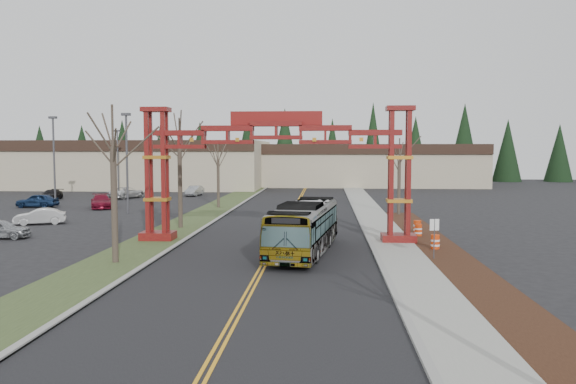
# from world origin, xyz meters

# --- Properties ---
(ground) EXTENTS (200.00, 200.00, 0.00)m
(ground) POSITION_xyz_m (0.00, 0.00, 0.00)
(ground) COLOR black
(ground) RESTS_ON ground
(road) EXTENTS (12.00, 110.00, 0.02)m
(road) POSITION_xyz_m (0.00, 25.00, 0.01)
(road) COLOR black
(road) RESTS_ON ground
(lane_line_left) EXTENTS (0.12, 100.00, 0.01)m
(lane_line_left) POSITION_xyz_m (-0.12, 25.00, 0.03)
(lane_line_left) COLOR orange
(lane_line_left) RESTS_ON road
(lane_line_right) EXTENTS (0.12, 100.00, 0.01)m
(lane_line_right) POSITION_xyz_m (0.12, 25.00, 0.03)
(lane_line_right) COLOR orange
(lane_line_right) RESTS_ON road
(curb_right) EXTENTS (0.30, 110.00, 0.15)m
(curb_right) POSITION_xyz_m (6.15, 25.00, 0.07)
(curb_right) COLOR gray
(curb_right) RESTS_ON ground
(sidewalk_right) EXTENTS (2.60, 110.00, 0.14)m
(sidewalk_right) POSITION_xyz_m (7.60, 25.00, 0.08)
(sidewalk_right) COLOR gray
(sidewalk_right) RESTS_ON ground
(landscape_strip) EXTENTS (2.60, 50.00, 0.12)m
(landscape_strip) POSITION_xyz_m (10.20, 10.00, 0.06)
(landscape_strip) COLOR black
(landscape_strip) RESTS_ON ground
(grass_median) EXTENTS (4.00, 110.00, 0.08)m
(grass_median) POSITION_xyz_m (-8.00, 25.00, 0.04)
(grass_median) COLOR #334422
(grass_median) RESTS_ON ground
(curb_left) EXTENTS (0.30, 110.00, 0.15)m
(curb_left) POSITION_xyz_m (-6.15, 25.00, 0.07)
(curb_left) COLOR gray
(curb_left) RESTS_ON ground
(gateway_arch) EXTENTS (18.20, 1.60, 8.90)m
(gateway_arch) POSITION_xyz_m (0.00, 18.00, 5.98)
(gateway_arch) COLOR #580B10
(gateway_arch) RESTS_ON ground
(retail_building_west) EXTENTS (46.00, 22.30, 7.50)m
(retail_building_west) POSITION_xyz_m (-30.00, 71.96, 3.76)
(retail_building_west) COLOR tan
(retail_building_west) RESTS_ON ground
(retail_building_east) EXTENTS (38.00, 20.30, 7.00)m
(retail_building_east) POSITION_xyz_m (10.00, 79.95, 3.51)
(retail_building_east) COLOR tan
(retail_building_east) RESTS_ON ground
(conifer_treeline) EXTENTS (116.10, 5.60, 13.00)m
(conifer_treeline) POSITION_xyz_m (0.25, 92.00, 6.49)
(conifer_treeline) COLOR black
(conifer_treeline) RESTS_ON ground
(transit_bus) EXTENTS (4.08, 11.24, 3.06)m
(transit_bus) POSITION_xyz_m (2.00, 14.00, 1.53)
(transit_bus) COLOR #B7BABF
(transit_bus) RESTS_ON ground
(silver_sedan) EXTENTS (2.53, 5.02, 1.58)m
(silver_sedan) POSITION_xyz_m (1.90, 22.00, 0.79)
(silver_sedan) COLOR #A5A8AD
(silver_sedan) RESTS_ON ground
(parked_car_near_b) EXTENTS (4.19, 2.79, 1.31)m
(parked_car_near_b) POSITION_xyz_m (-20.09, 25.36, 0.65)
(parked_car_near_b) COLOR silver
(parked_car_near_b) RESTS_ON ground
(parked_car_mid_a) EXTENTS (3.77, 5.29, 1.42)m
(parked_car_mid_a) POSITION_xyz_m (-20.21, 38.21, 0.71)
(parked_car_mid_a) COLOR maroon
(parked_car_mid_a) RESTS_ON ground
(parked_car_mid_b) EXTENTS (4.30, 1.74, 1.46)m
(parked_car_mid_b) POSITION_xyz_m (-27.25, 38.49, 0.73)
(parked_car_mid_b) COLOR navy
(parked_car_mid_b) RESTS_ON ground
(parked_car_far_a) EXTENTS (1.86, 4.16, 1.33)m
(parked_car_far_a) POSITION_xyz_m (-14.16, 54.43, 0.66)
(parked_car_far_a) COLOR #9DA0A4
(parked_car_far_a) RESTS_ON ground
(parked_car_far_b) EXTENTS (4.03, 5.58, 1.41)m
(parked_car_far_b) POSITION_xyz_m (-21.79, 50.14, 0.70)
(parked_car_far_b) COLOR silver
(parked_car_far_b) RESTS_ON ground
(parked_car_far_c) EXTENTS (1.96, 4.31, 1.22)m
(parked_car_far_c) POSITION_xyz_m (-30.35, 47.57, 0.61)
(parked_car_far_c) COLOR black
(parked_car_far_c) RESTS_ON ground
(bare_tree_median_near) EXTENTS (3.35, 3.35, 8.48)m
(bare_tree_median_near) POSITION_xyz_m (-8.00, 10.34, 6.22)
(bare_tree_median_near) COLOR #382D26
(bare_tree_median_near) RESTS_ON ground
(bare_tree_median_mid) EXTENTS (3.36, 3.36, 8.55)m
(bare_tree_median_mid) POSITION_xyz_m (-8.00, 23.87, 6.29)
(bare_tree_median_mid) COLOR #382D26
(bare_tree_median_mid) RESTS_ON ground
(bare_tree_median_far) EXTENTS (2.96, 2.96, 7.05)m
(bare_tree_median_far) POSITION_xyz_m (-8.00, 39.24, 5.07)
(bare_tree_median_far) COLOR #382D26
(bare_tree_median_far) RESTS_ON ground
(bare_tree_right_far) EXTENTS (3.12, 3.12, 7.17)m
(bare_tree_right_far) POSITION_xyz_m (10.00, 33.62, 5.08)
(bare_tree_right_far) COLOR #382D26
(bare_tree_right_far) RESTS_ON ground
(light_pole_near) EXTENTS (0.83, 0.42, 9.58)m
(light_pole_near) POSITION_xyz_m (-15.72, 33.71, 5.54)
(light_pole_near) COLOR #3F3F44
(light_pole_near) RESTS_ON ground
(light_pole_mid) EXTENTS (0.86, 0.43, 9.86)m
(light_pole_mid) POSITION_xyz_m (-27.58, 43.08, 5.71)
(light_pole_mid) COLOR #3F3F44
(light_pole_mid) RESTS_ON ground
(light_pole_far) EXTENTS (0.76, 0.38, 8.77)m
(light_pole_far) POSITION_xyz_m (-24.88, 55.53, 5.07)
(light_pole_far) COLOR #3F3F44
(light_pole_far) RESTS_ON ground
(street_sign) EXTENTS (0.52, 0.15, 2.31)m
(street_sign) POSITION_xyz_m (9.21, 12.30, 1.66)
(street_sign) COLOR #3F3F44
(street_sign) RESTS_ON ground
(barrel_south) EXTENTS (0.53, 0.53, 0.98)m
(barrel_south) POSITION_xyz_m (9.87, 15.39, 0.49)
(barrel_south) COLOR red
(barrel_south) RESTS_ON ground
(barrel_mid) EXTENTS (0.51, 0.51, 0.94)m
(barrel_mid) POSITION_xyz_m (9.69, 20.53, 0.47)
(barrel_mid) COLOR red
(barrel_mid) RESTS_ON ground
(barrel_north) EXTENTS (0.56, 0.56, 1.03)m
(barrel_north) POSITION_xyz_m (9.83, 21.83, 0.51)
(barrel_north) COLOR red
(barrel_north) RESTS_ON ground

